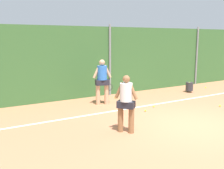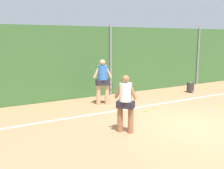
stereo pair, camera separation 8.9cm
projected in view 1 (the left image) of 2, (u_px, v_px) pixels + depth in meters
The scene contains 13 objects.
ground_plane at pixel (160, 113), 9.49m from camera, with size 30.73×30.73×0.00m, color #B2704C.
hedge_fence_backdrop at pixel (108, 61), 12.37m from camera, with size 19.97×0.25×3.17m, color #386633.
fence_post_center at pixel (110, 60), 12.21m from camera, with size 0.10×0.10×3.28m, color gray.
fence_post_right at pixel (197, 56), 15.11m from camera, with size 0.10×0.10×3.28m, color gray.
court_baseline_paint at pixel (142, 106), 10.37m from camera, with size 14.60×0.10×0.01m, color white.
player_foreground_near at pixel (126, 101), 7.38m from camera, with size 0.52×0.56×1.64m.
player_midcourt at pixel (102, 79), 10.55m from camera, with size 0.82×0.45×1.82m.
ball_hopper at pixel (189, 86), 13.07m from camera, with size 0.36×0.36×0.51m.
tennis_ball_0 at pixel (115, 98), 11.74m from camera, with size 0.07×0.07×0.07m, color #CCDB33.
tennis_ball_1 at pixel (154, 106), 10.25m from camera, with size 0.07×0.07×0.07m, color #CCDB33.
tennis_ball_2 at pixel (145, 111), 9.66m from camera, with size 0.07×0.07×0.07m, color #CCDB33.
tennis_ball_3 at pixel (220, 106), 10.35m from camera, with size 0.07×0.07×0.07m, color #CCDB33.
tennis_ball_5 at pixel (206, 88), 14.16m from camera, with size 0.07×0.07×0.07m, color #CCDB33.
Camera 1 is at (-6.15, -5.47, 2.65)m, focal length 42.32 mm.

